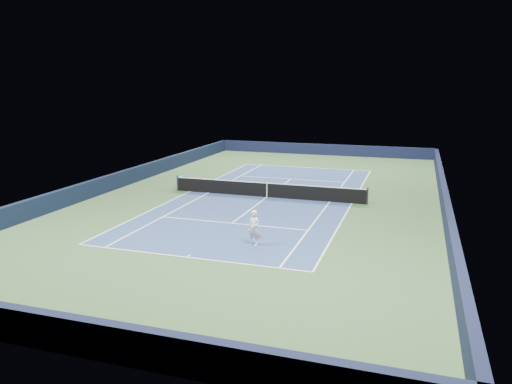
% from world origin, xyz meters
% --- Properties ---
extents(ground, '(40.00, 40.00, 0.00)m').
position_xyz_m(ground, '(0.00, 0.00, 0.00)').
color(ground, '#2D4A28').
rests_on(ground, ground).
extents(wall_far, '(22.00, 0.35, 1.10)m').
position_xyz_m(wall_far, '(0.00, 19.82, 0.55)').
color(wall_far, black).
rests_on(wall_far, ground).
extents(wall_near, '(22.00, 0.35, 1.10)m').
position_xyz_m(wall_near, '(0.00, -19.82, 0.55)').
color(wall_near, black).
rests_on(wall_near, ground).
extents(wall_right, '(0.35, 40.00, 1.10)m').
position_xyz_m(wall_right, '(10.82, 0.00, 0.55)').
color(wall_right, black).
rests_on(wall_right, ground).
extents(wall_left, '(0.35, 40.00, 1.10)m').
position_xyz_m(wall_left, '(-10.82, 0.00, 0.55)').
color(wall_left, black).
rests_on(wall_left, ground).
extents(court_surface, '(10.97, 23.77, 0.01)m').
position_xyz_m(court_surface, '(0.00, 0.00, 0.00)').
color(court_surface, navy).
rests_on(court_surface, ground).
extents(baseline_far, '(10.97, 0.08, 0.00)m').
position_xyz_m(baseline_far, '(0.00, 11.88, 0.01)').
color(baseline_far, white).
rests_on(baseline_far, ground).
extents(baseline_near, '(10.97, 0.08, 0.00)m').
position_xyz_m(baseline_near, '(0.00, -11.88, 0.01)').
color(baseline_near, white).
rests_on(baseline_near, ground).
extents(sideline_doubles_right, '(0.08, 23.77, 0.00)m').
position_xyz_m(sideline_doubles_right, '(5.49, 0.00, 0.01)').
color(sideline_doubles_right, white).
rests_on(sideline_doubles_right, ground).
extents(sideline_doubles_left, '(0.08, 23.77, 0.00)m').
position_xyz_m(sideline_doubles_left, '(-5.49, 0.00, 0.01)').
color(sideline_doubles_left, white).
rests_on(sideline_doubles_left, ground).
extents(sideline_singles_right, '(0.08, 23.77, 0.00)m').
position_xyz_m(sideline_singles_right, '(4.12, 0.00, 0.01)').
color(sideline_singles_right, white).
rests_on(sideline_singles_right, ground).
extents(sideline_singles_left, '(0.08, 23.77, 0.00)m').
position_xyz_m(sideline_singles_left, '(-4.12, 0.00, 0.01)').
color(sideline_singles_left, white).
rests_on(sideline_singles_left, ground).
extents(service_line_far, '(8.23, 0.08, 0.00)m').
position_xyz_m(service_line_far, '(0.00, 6.40, 0.01)').
color(service_line_far, white).
rests_on(service_line_far, ground).
extents(service_line_near, '(8.23, 0.08, 0.00)m').
position_xyz_m(service_line_near, '(0.00, -6.40, 0.01)').
color(service_line_near, white).
rests_on(service_line_near, ground).
extents(center_service_line, '(0.08, 12.80, 0.00)m').
position_xyz_m(center_service_line, '(0.00, 0.00, 0.01)').
color(center_service_line, white).
rests_on(center_service_line, ground).
extents(center_mark_far, '(0.08, 0.30, 0.00)m').
position_xyz_m(center_mark_far, '(0.00, 11.73, 0.01)').
color(center_mark_far, white).
rests_on(center_mark_far, ground).
extents(center_mark_near, '(0.08, 0.30, 0.00)m').
position_xyz_m(center_mark_near, '(0.00, -11.73, 0.01)').
color(center_mark_near, white).
rests_on(center_mark_near, ground).
extents(tennis_net, '(12.90, 0.10, 1.07)m').
position_xyz_m(tennis_net, '(0.00, 0.00, 0.50)').
color(tennis_net, black).
rests_on(tennis_net, ground).
extents(sponsor_cube, '(0.63, 0.59, 0.91)m').
position_xyz_m(sponsor_cube, '(-6.40, 0.57, 0.45)').
color(sponsor_cube, blue).
rests_on(sponsor_cube, ground).
extents(tennis_player, '(0.81, 1.31, 2.90)m').
position_xyz_m(tennis_player, '(2.22, -9.41, 0.82)').
color(tennis_player, white).
rests_on(tennis_player, ground).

